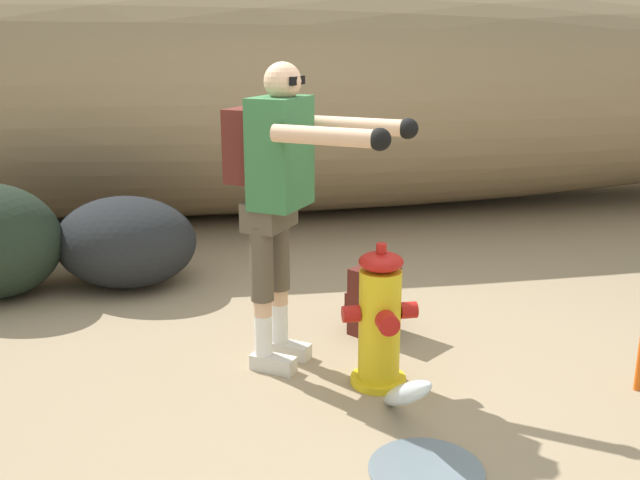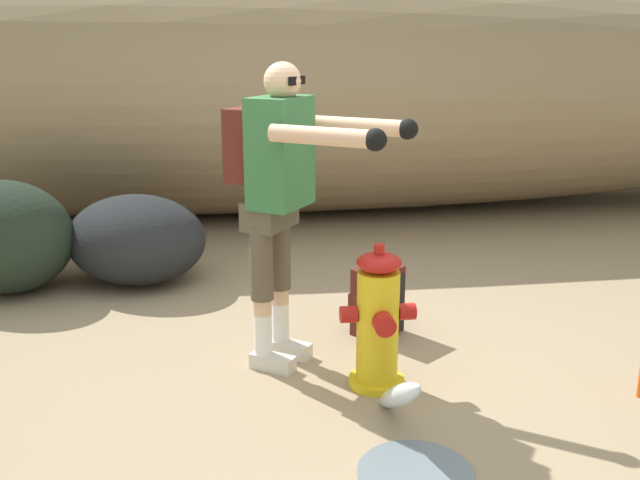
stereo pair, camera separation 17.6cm
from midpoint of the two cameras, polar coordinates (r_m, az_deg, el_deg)
The scene contains 7 objects.
ground_plane at distance 4.20m, azimuth -0.79°, elevation -10.53°, with size 56.00×56.00×0.04m, color #998466.
dirt_embankment at distance 7.82m, azimuth -5.70°, elevation 11.67°, with size 17.85×3.20×2.56m, color #897556.
fire_hydrant at distance 3.91m, azimuth 3.45°, elevation -6.39°, with size 0.41×0.36×0.80m.
hydrant_water_jet at distance 3.49m, azimuth 5.70°, elevation -13.50°, with size 0.51×0.97×0.53m.
utility_worker at distance 3.94m, azimuth -4.47°, elevation 4.68°, with size 1.02×0.87×1.72m.
spare_backpack at distance 4.64m, azimuth 3.14°, elevation -4.76°, with size 0.36×0.36×0.47m.
boulder_large at distance 5.68m, azimuth -15.93°, elevation -0.13°, with size 1.08×0.92×0.68m, color black.
Camera 1 is at (-0.68, -3.70, 1.85)m, focal length 40.58 mm.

